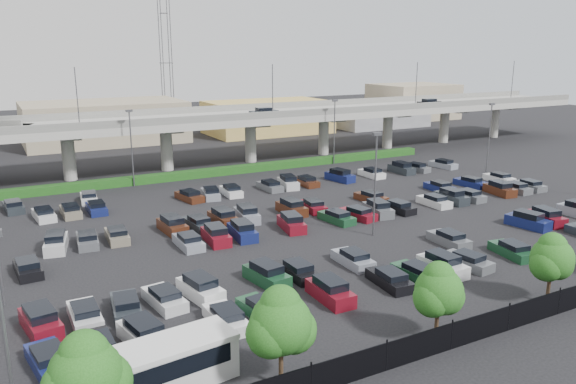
{
  "coord_description": "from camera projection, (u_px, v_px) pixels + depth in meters",
  "views": [
    {
      "loc": [
        -32.6,
        -50.63,
        17.98
      ],
      "look_at": [
        -2.9,
        4.47,
        2.0
      ],
      "focal_mm": 35.0,
      "sensor_mm": 36.0,
      "label": 1
    }
  ],
  "objects": [
    {
      "name": "distant_buildings",
      "position": [
        224.0,
        118.0,
        120.11
      ],
      "size": [
        138.0,
        24.0,
        9.0
      ],
      "color": "slate",
      "rests_on": "ground"
    },
    {
      "name": "overpass",
      "position": [
        220.0,
        121.0,
        88.07
      ],
      "size": [
        150.0,
        13.0,
        15.8
      ],
      "color": "#9B9B93",
      "rests_on": "ground"
    },
    {
      "name": "light_poles",
      "position": [
        289.0,
        160.0,
        60.89
      ],
      "size": [
        66.9,
        48.38,
        10.3
      ],
      "color": "#4E4E53",
      "rests_on": "ground"
    },
    {
      "name": "parked_cars",
      "position": [
        335.0,
        220.0,
        58.67
      ],
      "size": [
        62.97,
        41.62,
        1.67
      ],
      "color": "navy",
      "rests_on": "ground"
    },
    {
      "name": "ground",
      "position": [
        330.0,
        215.0,
        62.62
      ],
      "size": [
        280.0,
        280.0,
        0.0
      ],
      "primitive_type": "plane",
      "color": "black"
    },
    {
      "name": "shuttle_bus",
      "position": [
        162.0,
        365.0,
        30.28
      ],
      "size": [
        8.49,
        3.73,
        2.64
      ],
      "color": "silver",
      "rests_on": "ground"
    },
    {
      "name": "comm_tower",
      "position": [
        166.0,
        60.0,
        123.72
      ],
      "size": [
        2.4,
        2.4,
        30.0
      ],
      "color": "#4E4E53",
      "rests_on": "ground"
    },
    {
      "name": "hedge",
      "position": [
        240.0,
        169.0,
        83.81
      ],
      "size": [
        66.0,
        1.6,
        1.1
      ],
      "primitive_type": "cube",
      "color": "#124012",
      "rests_on": "ground"
    },
    {
      "name": "fence",
      "position": [
        549.0,
        305.0,
        38.49
      ],
      "size": [
        70.0,
        0.1,
        2.0
      ],
      "color": "black",
      "rests_on": "ground"
    },
    {
      "name": "tree_row",
      "position": [
        542.0,
        261.0,
        39.45
      ],
      "size": [
        65.07,
        3.66,
        5.94
      ],
      "color": "#332316",
      "rests_on": "ground"
    }
  ]
}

